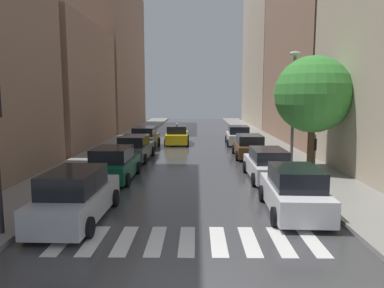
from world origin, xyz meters
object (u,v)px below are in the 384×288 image
Objects in this scene: taxi_midroad at (177,135)px; parked_car_left_nearest at (76,197)px; parked_car_left_third at (135,148)px; parked_car_right_nearest at (294,192)px; parked_car_right_second at (267,165)px; street_tree_right at (313,95)px; parked_car_right_third at (249,147)px; parked_car_left_second at (113,164)px; lamp_post_right at (293,101)px; parked_car_right_fourth at (238,136)px; parked_car_left_fourth at (145,138)px; pedestrian_foreground at (313,148)px.

parked_car_left_nearest is at bearing 172.18° from taxi_midroad.
parked_car_left_third is 1.10× the size of parked_car_right_nearest.
street_tree_right reaches higher than parked_car_right_second.
parked_car_left_nearest is at bearing 150.27° from parked_car_right_third.
parked_car_right_second is (7.71, 0.20, -0.04)m from parked_car_left_second.
lamp_post_right is (9.35, -3.53, 3.11)m from parked_car_left_third.
parked_car_left_nearest is 1.04× the size of parked_car_right_third.
parked_car_right_nearest is 19.52m from taxi_midroad.
parked_car_right_second is 0.99× the size of taxi_midroad.
parked_car_left_third is 10.80m from parked_car_right_fourth.
pedestrian_foreground is (11.03, -8.05, 0.33)m from parked_car_left_fourth.
parked_car_right_fourth is at bearing -43.11° from parked_car_left_third.
parked_car_left_third is 8.29m from taxi_midroad.
lamp_post_right reaches higher than pedestrian_foreground.
taxi_midroad is 14.74m from street_tree_right.
pedestrian_foreground reaches higher than parked_car_left_third.
parked_car_right_second is 4.11m from lamp_post_right.
parked_car_left_third is 13.22m from parked_car_right_nearest.
parked_car_left_nearest is 1.08× the size of parked_car_left_second.
parked_car_left_second is 1.01× the size of parked_car_right_nearest.
street_tree_right is (-0.65, -1.52, 3.11)m from pedestrian_foreground.
parked_car_right_third is at bearing -29.68° from parked_car_left_nearest.
lamp_post_right reaches higher than parked_car_right_fourth.
parked_car_left_fourth is 0.74× the size of lamp_post_right.
parked_car_right_second is (7.58, 6.15, -0.08)m from parked_car_left_nearest.
parked_car_left_second is at bearing 151.35° from parked_car_right_fourth.
parked_car_left_third is (0.08, 5.76, -0.02)m from parked_car_left_second.
parked_car_left_fourth is at bearing 1.69° from parked_car_left_nearest.
lamp_post_right is (9.49, -9.11, 3.08)m from parked_car_left_fourth.
parked_car_right_nearest reaches higher than parked_car_left_second.
parked_car_left_third is 9.44m from parked_car_right_second.
parked_car_left_nearest is 11.70m from parked_car_left_third.
lamp_post_right is at bearing -108.53° from parked_car_left_third.
parked_car_right_third is at bearing -47.64° from parked_car_left_second.
parked_car_right_fourth is at bearing 1.57° from parked_car_right_nearest.
parked_car_left_third is at bearing 1.34° from parked_car_left_nearest.
parked_car_left_nearest is 5.95m from parked_car_left_second.
street_tree_right is (2.58, -11.60, 3.48)m from parked_car_right_fourth.
pedestrian_foreground reaches higher than parked_car_right_second.
parked_car_right_third is (7.68, 1.10, -0.03)m from parked_car_left_third.
pedestrian_foreground is at bearing -160.74° from parked_car_right_fourth.
parked_car_left_fourth is 13.50m from lamp_post_right.
pedestrian_foreground is 0.30× the size of street_tree_right.
parked_car_left_fourth is (-0.18, 17.28, -0.02)m from parked_car_left_nearest.
parked_car_left_second is at bearing -178.72° from parked_car_left_third.
taxi_midroad is 0.73× the size of lamp_post_right.
parked_car_right_second is at bearing -130.39° from lamp_post_right.
street_tree_right is 0.96× the size of lamp_post_right.
parked_car_left_nearest is 14.91m from parked_car_right_third.
parked_car_left_fourth is 13.66m from pedestrian_foreground.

